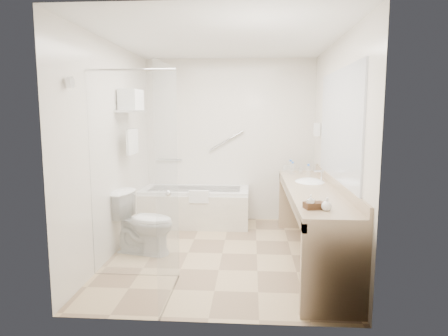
# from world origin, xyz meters

# --- Properties ---
(floor) EXTENTS (3.20, 3.20, 0.00)m
(floor) POSITION_xyz_m (0.00, 0.00, 0.00)
(floor) COLOR tan
(floor) RESTS_ON ground
(ceiling) EXTENTS (2.60, 3.20, 0.10)m
(ceiling) POSITION_xyz_m (0.00, 0.00, 2.50)
(ceiling) COLOR silver
(ceiling) RESTS_ON wall_back
(wall_back) EXTENTS (2.60, 0.10, 2.50)m
(wall_back) POSITION_xyz_m (0.00, 1.60, 1.25)
(wall_back) COLOR beige
(wall_back) RESTS_ON ground
(wall_front) EXTENTS (2.60, 0.10, 2.50)m
(wall_front) POSITION_xyz_m (0.00, -1.60, 1.25)
(wall_front) COLOR beige
(wall_front) RESTS_ON ground
(wall_left) EXTENTS (0.10, 3.20, 2.50)m
(wall_left) POSITION_xyz_m (-1.30, 0.00, 1.25)
(wall_left) COLOR beige
(wall_left) RESTS_ON ground
(wall_right) EXTENTS (0.10, 3.20, 2.50)m
(wall_right) POSITION_xyz_m (1.30, 0.00, 1.25)
(wall_right) COLOR beige
(wall_right) RESTS_ON ground
(bathtub) EXTENTS (1.60, 0.73, 0.59)m
(bathtub) POSITION_xyz_m (-0.50, 1.24, 0.28)
(bathtub) COLOR white
(bathtub) RESTS_ON floor
(grab_bar_short) EXTENTS (0.40, 0.03, 0.03)m
(grab_bar_short) POSITION_xyz_m (-0.95, 1.56, 0.95)
(grab_bar_short) COLOR silver
(grab_bar_short) RESTS_ON wall_back
(grab_bar_long) EXTENTS (0.53, 0.03, 0.33)m
(grab_bar_long) POSITION_xyz_m (-0.05, 1.56, 1.25)
(grab_bar_long) COLOR silver
(grab_bar_long) RESTS_ON wall_back
(shower_enclosure) EXTENTS (0.96, 0.91, 2.11)m
(shower_enclosure) POSITION_xyz_m (-0.63, -0.93, 1.07)
(shower_enclosure) COLOR silver
(shower_enclosure) RESTS_ON floor
(towel_shelf) EXTENTS (0.24, 0.55, 0.81)m
(towel_shelf) POSITION_xyz_m (-1.17, 0.35, 1.75)
(towel_shelf) COLOR silver
(towel_shelf) RESTS_ON wall_left
(vanity_counter) EXTENTS (0.55, 2.70, 0.95)m
(vanity_counter) POSITION_xyz_m (1.02, -0.15, 0.64)
(vanity_counter) COLOR tan
(vanity_counter) RESTS_ON floor
(sink) EXTENTS (0.40, 0.52, 0.14)m
(sink) POSITION_xyz_m (1.05, 0.25, 0.82)
(sink) COLOR white
(sink) RESTS_ON vanity_counter
(faucet) EXTENTS (0.03, 0.03, 0.14)m
(faucet) POSITION_xyz_m (1.20, 0.25, 0.93)
(faucet) COLOR silver
(faucet) RESTS_ON vanity_counter
(mirror) EXTENTS (0.02, 2.00, 1.20)m
(mirror) POSITION_xyz_m (1.29, -0.15, 1.55)
(mirror) COLOR silver
(mirror) RESTS_ON wall_right
(hairdryer_unit) EXTENTS (0.08, 0.10, 0.18)m
(hairdryer_unit) POSITION_xyz_m (1.25, 1.05, 1.45)
(hairdryer_unit) COLOR silver
(hairdryer_unit) RESTS_ON wall_right
(toilet) EXTENTS (0.84, 0.59, 0.74)m
(toilet) POSITION_xyz_m (-0.95, -0.03, 0.37)
(toilet) COLOR white
(toilet) RESTS_ON floor
(amenity_basket) EXTENTS (0.19, 0.15, 0.06)m
(amenity_basket) POSITION_xyz_m (0.89, -1.14, 0.88)
(amenity_basket) COLOR #482E1A
(amenity_basket) RESTS_ON vanity_counter
(soap_bottle_a) EXTENTS (0.10, 0.14, 0.06)m
(soap_bottle_a) POSITION_xyz_m (0.86, -1.16, 0.88)
(soap_bottle_a) COLOR silver
(soap_bottle_a) RESTS_ON vanity_counter
(soap_bottle_b) EXTENTS (0.13, 0.14, 0.09)m
(soap_bottle_b) POSITION_xyz_m (0.99, -1.21, 0.89)
(soap_bottle_b) COLOR silver
(soap_bottle_b) RESTS_ON vanity_counter
(water_bottle_left) EXTENTS (0.05, 0.05, 0.17)m
(water_bottle_left) POSITION_xyz_m (1.08, 0.57, 0.93)
(water_bottle_left) COLOR silver
(water_bottle_left) RESTS_ON vanity_counter
(water_bottle_mid) EXTENTS (0.06, 0.06, 0.18)m
(water_bottle_mid) POSITION_xyz_m (0.90, 0.78, 0.93)
(water_bottle_mid) COLOR silver
(water_bottle_mid) RESTS_ON vanity_counter
(water_bottle_right) EXTENTS (0.06, 0.06, 0.20)m
(water_bottle_right) POSITION_xyz_m (0.88, 0.85, 0.94)
(water_bottle_right) COLOR silver
(water_bottle_right) RESTS_ON vanity_counter
(drinking_glass_near) EXTENTS (0.08, 0.08, 0.08)m
(drinking_glass_near) POSITION_xyz_m (1.02, 0.89, 0.89)
(drinking_glass_near) COLOR silver
(drinking_glass_near) RESTS_ON vanity_counter
(drinking_glass_far) EXTENTS (0.08, 0.08, 0.09)m
(drinking_glass_far) POSITION_xyz_m (0.82, 1.02, 0.90)
(drinking_glass_far) COLOR silver
(drinking_glass_far) RESTS_ON vanity_counter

